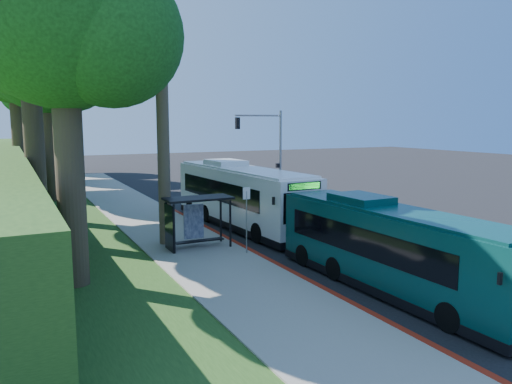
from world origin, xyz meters
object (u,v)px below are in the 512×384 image
bus_shelter (192,213)px  white_bus (241,195)px  teal_bus (391,247)px  pickup (266,200)px

bus_shelter → white_bus: size_ratio=0.25×
teal_bus → pickup: size_ratio=1.89×
bus_shelter → pickup: bearing=43.2°
bus_shelter → white_bus: (4.38, 3.95, 0.04)m
pickup → white_bus: bearing=-148.9°
pickup → teal_bus: bearing=-115.4°
teal_bus → pickup: 16.57m
pickup → bus_shelter: bearing=-150.4°
white_bus → bus_shelter: bearing=-141.2°
white_bus → pickup: 5.02m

